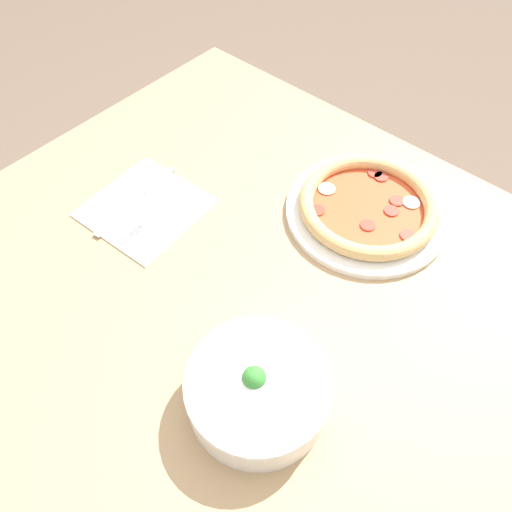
% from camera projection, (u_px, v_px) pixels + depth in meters
% --- Properties ---
extents(ground_plane, '(8.00, 8.00, 0.00)m').
position_uv_depth(ground_plane, '(249.00, 465.00, 1.33)').
color(ground_plane, brown).
extents(dining_table, '(1.17, 1.08, 0.73)m').
position_uv_depth(dining_table, '(245.00, 358.00, 0.82)').
color(dining_table, tan).
rests_on(dining_table, ground_plane).
extents(pizza, '(0.29, 0.29, 0.04)m').
position_uv_depth(pizza, '(368.00, 207.00, 0.88)').
color(pizza, white).
rests_on(pizza, dining_table).
extents(bowl, '(0.19, 0.19, 0.08)m').
position_uv_depth(bowl, '(258.00, 389.00, 0.65)').
color(bowl, white).
rests_on(bowl, dining_table).
extents(napkin, '(0.20, 0.20, 0.00)m').
position_uv_depth(napkin, '(146.00, 208.00, 0.90)').
color(napkin, white).
rests_on(napkin, dining_table).
extents(fork, '(0.03, 0.17, 0.00)m').
position_uv_depth(fork, '(157.00, 214.00, 0.89)').
color(fork, silver).
rests_on(fork, napkin).
extents(knife, '(0.04, 0.20, 0.01)m').
position_uv_depth(knife, '(140.00, 197.00, 0.91)').
color(knife, silver).
rests_on(knife, napkin).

